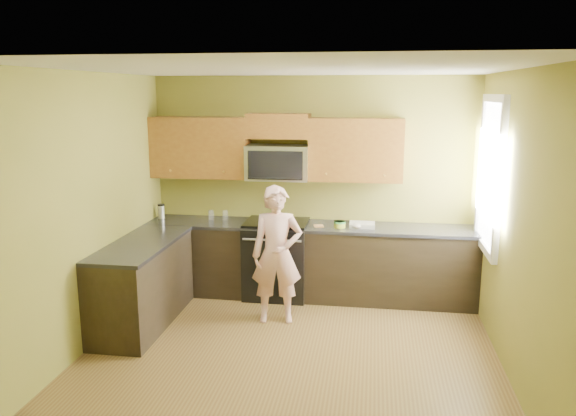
% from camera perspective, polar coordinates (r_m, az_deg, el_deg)
% --- Properties ---
extents(floor, '(4.00, 4.00, 0.00)m').
position_cam_1_polar(floor, '(5.55, 0.01, -15.07)').
color(floor, brown).
rests_on(floor, ground).
extents(ceiling, '(4.00, 4.00, 0.00)m').
position_cam_1_polar(ceiling, '(4.95, 0.01, 14.02)').
color(ceiling, white).
rests_on(ceiling, ground).
extents(wall_back, '(4.00, 0.00, 4.00)m').
position_cam_1_polar(wall_back, '(7.03, 2.48, 2.30)').
color(wall_back, olive).
rests_on(wall_back, ground).
extents(wall_front, '(4.00, 0.00, 4.00)m').
position_cam_1_polar(wall_front, '(3.20, -5.49, -9.42)').
color(wall_front, olive).
rests_on(wall_front, ground).
extents(wall_left, '(0.00, 4.00, 4.00)m').
position_cam_1_polar(wall_left, '(5.73, -20.17, -0.60)').
color(wall_left, olive).
rests_on(wall_left, ground).
extents(wall_right, '(0.00, 4.00, 4.00)m').
position_cam_1_polar(wall_right, '(5.18, 22.45, -2.02)').
color(wall_right, olive).
rests_on(wall_right, ground).
extents(cabinet_back_run, '(4.00, 0.60, 0.88)m').
position_cam_1_polar(cabinet_back_run, '(6.95, 2.14, -5.53)').
color(cabinet_back_run, black).
rests_on(cabinet_back_run, floor).
extents(cabinet_left_run, '(0.60, 1.60, 0.88)m').
position_cam_1_polar(cabinet_left_run, '(6.36, -14.60, -7.58)').
color(cabinet_left_run, black).
rests_on(cabinet_left_run, floor).
extents(countertop_back, '(4.00, 0.62, 0.04)m').
position_cam_1_polar(countertop_back, '(6.82, 2.16, -1.86)').
color(countertop_back, black).
rests_on(countertop_back, cabinet_back_run).
extents(countertop_left, '(0.62, 1.60, 0.04)m').
position_cam_1_polar(countertop_left, '(6.22, -14.73, -3.58)').
color(countertop_left, black).
rests_on(countertop_left, cabinet_left_run).
extents(stove, '(0.76, 0.65, 0.95)m').
position_cam_1_polar(stove, '(6.97, -1.16, -5.17)').
color(stove, black).
rests_on(stove, floor).
extents(microwave, '(0.76, 0.40, 0.42)m').
position_cam_1_polar(microwave, '(6.87, -1.02, 2.93)').
color(microwave, silver).
rests_on(microwave, wall_back).
extents(upper_cab_left, '(1.22, 0.33, 0.75)m').
position_cam_1_polar(upper_cab_left, '(7.14, -8.84, 3.13)').
color(upper_cab_left, brown).
rests_on(upper_cab_left, wall_back).
extents(upper_cab_right, '(1.12, 0.33, 0.75)m').
position_cam_1_polar(upper_cab_right, '(6.81, 6.86, 2.77)').
color(upper_cab_right, brown).
rests_on(upper_cab_right, wall_back).
extents(upper_cab_over_mw, '(0.76, 0.33, 0.30)m').
position_cam_1_polar(upper_cab_over_mw, '(6.84, -0.99, 8.37)').
color(upper_cab_over_mw, brown).
rests_on(upper_cab_over_mw, wall_back).
extents(window, '(0.06, 1.06, 1.66)m').
position_cam_1_polar(window, '(6.28, 19.97, 3.23)').
color(window, white).
rests_on(window, wall_right).
extents(woman, '(0.61, 0.45, 1.52)m').
position_cam_1_polar(woman, '(6.13, -1.14, -4.78)').
color(woman, '#E37D71').
rests_on(woman, floor).
extents(frying_pan, '(0.27, 0.45, 0.06)m').
position_cam_1_polar(frying_pan, '(6.70, -1.18, -1.65)').
color(frying_pan, black).
rests_on(frying_pan, stove).
extents(butter_tub, '(0.17, 0.17, 0.10)m').
position_cam_1_polar(butter_tub, '(6.68, 5.30, -2.01)').
color(butter_tub, '#E3F03F').
rests_on(butter_tub, countertop_back).
extents(toast_slice, '(0.13, 0.13, 0.01)m').
position_cam_1_polar(toast_slice, '(6.71, 3.15, -1.84)').
color(toast_slice, '#B27F47').
rests_on(toast_slice, countertop_back).
extents(napkin_a, '(0.14, 0.15, 0.06)m').
position_cam_1_polar(napkin_a, '(6.69, -0.71, -1.68)').
color(napkin_a, silver).
rests_on(napkin_a, countertop_back).
extents(napkin_b, '(0.16, 0.17, 0.07)m').
position_cam_1_polar(napkin_b, '(6.66, 7.00, -1.80)').
color(napkin_b, silver).
rests_on(napkin_b, countertop_back).
extents(dish_towel, '(0.30, 0.24, 0.05)m').
position_cam_1_polar(dish_towel, '(6.74, 7.56, -1.71)').
color(dish_towel, white).
rests_on(dish_towel, countertop_back).
extents(travel_mug, '(0.09, 0.09, 0.19)m').
position_cam_1_polar(travel_mug, '(7.31, -12.75, -1.04)').
color(travel_mug, silver).
rests_on(travel_mug, countertop_back).
extents(glass_a, '(0.08, 0.08, 0.12)m').
position_cam_1_polar(glass_a, '(7.12, -7.85, -0.71)').
color(glass_a, silver).
rests_on(glass_a, countertop_back).
extents(glass_c, '(0.08, 0.08, 0.12)m').
position_cam_1_polar(glass_c, '(7.09, -6.42, -0.73)').
color(glass_c, silver).
rests_on(glass_c, countertop_back).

